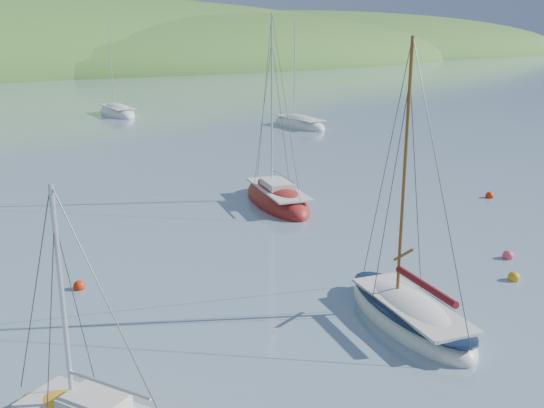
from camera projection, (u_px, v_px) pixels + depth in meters
ground at (447, 320)px, 20.26m from camera, size 700.00×700.00×0.00m
daysailer_white at (409, 315)px, 20.08m from camera, size 4.25×6.82×9.85m
sloop_red at (277, 200)px, 34.13m from camera, size 5.11×8.03×11.24m
distant_sloop_b at (117, 113)px, 71.69m from camera, size 4.37×9.26×12.70m
distant_sloop_d at (299, 125)px, 62.60m from camera, size 3.93×8.44×11.60m
mooring_buoys at (424, 255)px, 25.81m from camera, size 24.27×10.33×0.49m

